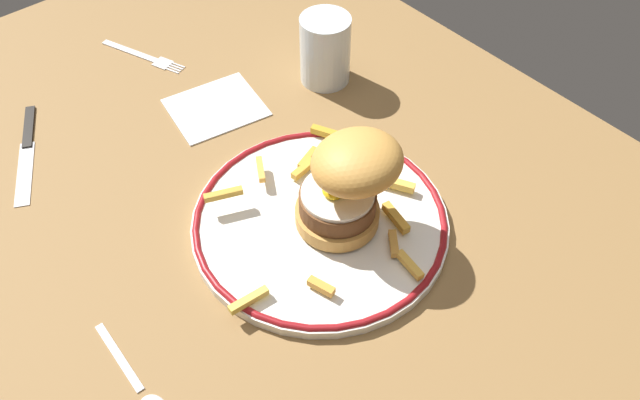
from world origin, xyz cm
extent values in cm
cube|color=olive|center=(0.00, 0.00, -2.00)|extent=(124.71, 87.45, 4.00)
cylinder|color=white|center=(2.24, 3.36, 0.60)|extent=(29.28, 29.28, 1.20)
torus|color=maroon|center=(2.24, 3.36, 1.20)|extent=(28.88, 28.88, 0.80)
cylinder|color=#C78C3F|center=(3.70, 4.65, 2.50)|extent=(9.46, 9.46, 1.80)
cylinder|color=brown|center=(3.70, 4.65, 4.59)|extent=(8.54, 8.54, 2.39)
cylinder|color=white|center=(3.70, 4.65, 6.04)|extent=(8.03, 8.03, 0.50)
ellipsoid|color=yellow|center=(3.54, 4.23, 6.71)|extent=(2.60, 2.60, 1.40)
ellipsoid|color=#C78C3F|center=(4.81, 6.14, 10.73)|extent=(13.12, 12.68, 6.80)
cube|color=gold|center=(-1.83, 11.79, 1.96)|extent=(3.22, 2.59, 0.73)
cube|color=gold|center=(9.60, -2.78, 2.04)|extent=(3.13, 1.72, 0.88)
cube|color=gold|center=(-2.80, 8.78, 3.55)|extent=(1.88, 2.90, 0.78)
cube|color=gold|center=(-3.04, 15.49, 2.03)|extent=(3.02, 1.94, 0.85)
cube|color=#C48A37|center=(10.50, 6.83, 2.01)|extent=(3.09, 2.68, 0.82)
cube|color=gold|center=(-7.54, 12.70, 2.06)|extent=(3.86, 2.52, 0.91)
cube|color=gold|center=(4.46, 13.22, 2.08)|extent=(4.40, 2.97, 0.95)
cube|color=gold|center=(-7.24, 2.22, 2.72)|extent=(3.59, 2.54, 0.74)
cube|color=gold|center=(-4.51, 6.53, 2.02)|extent=(1.35, 3.68, 0.84)
cube|color=gold|center=(6.05, -9.41, 2.01)|extent=(1.22, 4.51, 0.82)
cube|color=gold|center=(-6.18, -3.76, 3.56)|extent=(2.44, 4.38, 0.79)
cube|color=gold|center=(-1.31, 11.40, 1.97)|extent=(3.82, 1.95, 0.74)
cube|color=gold|center=(-5.61, 8.13, 1.98)|extent=(1.95, 3.73, 0.76)
cube|color=gold|center=(8.09, 9.56, 2.07)|extent=(4.49, 1.79, 0.95)
cube|color=gold|center=(13.62, 6.13, 2.01)|extent=(3.94, 1.33, 0.82)
cylinder|color=silver|center=(-17.82, 21.45, 4.85)|extent=(6.94, 6.94, 9.70)
cylinder|color=silver|center=(-17.82, 21.45, 3.50)|extent=(6.38, 6.38, 6.99)
cube|color=silver|center=(-41.21, 3.55, 0.18)|extent=(9.70, 4.48, 0.36)
cube|color=silver|center=(-35.61, 5.68, 0.18)|extent=(3.02, 2.91, 0.32)
cube|color=silver|center=(-33.81, 7.16, 0.18)|extent=(2.34, 1.10, 0.28)
cube|color=silver|center=(-33.64, 6.69, 0.18)|extent=(2.34, 1.10, 0.28)
cube|color=silver|center=(-33.46, 6.23, 0.18)|extent=(2.34, 1.10, 0.28)
cube|color=silver|center=(-33.28, 5.76, 0.18)|extent=(2.34, 1.10, 0.28)
cube|color=black|center=(-35.27, -14.94, 0.30)|extent=(7.64, 4.77, 0.70)
cube|color=silver|center=(-27.74, -18.88, 0.20)|extent=(10.58, 6.69, 0.24)
cube|color=silver|center=(1.94, -22.40, 0.20)|extent=(9.02, 1.15, 0.32)
cube|color=silver|center=(-22.55, 6.00, 0.20)|extent=(12.30, 13.52, 0.40)
camera|label=1|loc=(38.10, -27.31, 58.79)|focal=36.84mm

